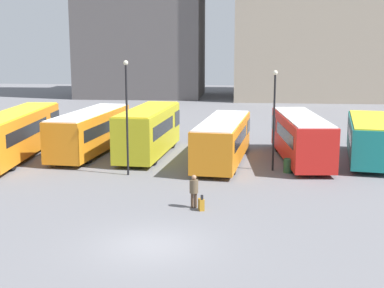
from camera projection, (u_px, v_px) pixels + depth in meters
The scene contains 12 objects.
ground_plane at pixel (151, 245), 20.41m from camera, with size 160.00×160.00×0.00m, color slate.
bus_0 at pixel (16, 132), 35.98m from camera, with size 3.27×12.42×3.09m.
bus_1 at pixel (91, 130), 37.37m from camera, with size 3.40×10.50×2.95m.
bus_2 at pixel (149, 130), 36.63m from camera, with size 3.20×9.45×3.26m.
bus_3 at pixel (223, 139), 34.45m from camera, with size 3.58×10.18×2.80m.
bus_4 at pixel (301, 136), 34.90m from camera, with size 3.24×10.17×2.98m.
bus_5 at pixel (369, 138), 34.84m from camera, with size 4.02×9.54×2.79m.
traveler at pixel (194, 188), 24.90m from camera, with size 0.51×0.51×1.58m.
suitcase at pixel (201, 205), 24.64m from camera, with size 0.33×0.43×0.78m.
lamp_post_0 at pixel (274, 113), 31.78m from camera, with size 0.28×0.28×6.04m.
lamp_post_1 at pixel (127, 110), 30.61m from camera, with size 0.28×0.28×6.66m.
trash_bin at pixel (288, 166), 31.81m from camera, with size 0.52×0.52×0.85m.
Camera 1 is at (3.33, -19.12, 7.58)m, focal length 50.00 mm.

